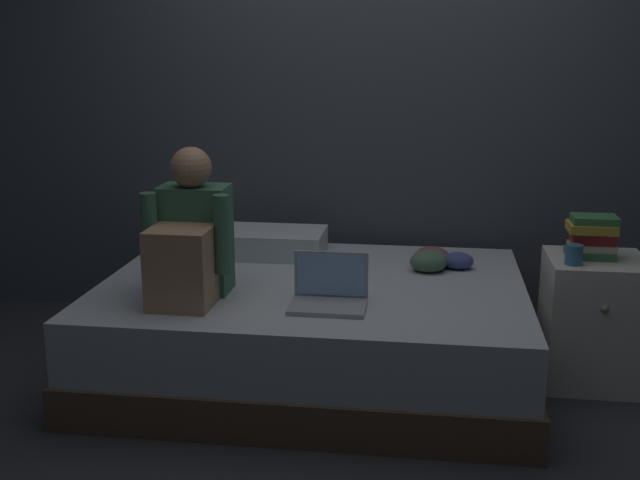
{
  "coord_description": "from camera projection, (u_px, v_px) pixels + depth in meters",
  "views": [
    {
      "loc": [
        0.33,
        -3.2,
        1.55
      ],
      "look_at": [
        -0.14,
        0.1,
        0.72
      ],
      "focal_mm": 44.16,
      "sensor_mm": 36.0,
      "label": 1
    }
  ],
  "objects": [
    {
      "name": "ground_plane",
      "position": [
        348.0,
        403.0,
        3.49
      ],
      "size": [
        8.0,
        8.0,
        0.0
      ],
      "primitive_type": "plane",
      "color": "#2D2D33"
    },
    {
      "name": "wall_back",
      "position": [
        373.0,
        81.0,
        4.32
      ],
      "size": [
        5.6,
        0.1,
        2.7
      ],
      "primitive_type": "cube",
      "color": "#424751",
      "rests_on": "ground_plane"
    },
    {
      "name": "bed",
      "position": [
        313.0,
        328.0,
        3.75
      ],
      "size": [
        2.0,
        1.5,
        0.47
      ],
      "color": "brown",
      "rests_on": "ground_plane"
    },
    {
      "name": "nightstand",
      "position": [
        593.0,
        320.0,
        3.66
      ],
      "size": [
        0.44,
        0.46,
        0.6
      ],
      "color": "beige",
      "rests_on": "ground_plane"
    },
    {
      "name": "person_sitting",
      "position": [
        190.0,
        242.0,
        3.41
      ],
      "size": [
        0.39,
        0.44,
        0.66
      ],
      "color": "#38664C",
      "rests_on": "bed"
    },
    {
      "name": "laptop",
      "position": [
        329.0,
        293.0,
        3.33
      ],
      "size": [
        0.32,
        0.23,
        0.22
      ],
      "color": "#9EA0A5",
      "rests_on": "bed"
    },
    {
      "name": "pillow",
      "position": [
        271.0,
        242.0,
        4.15
      ],
      "size": [
        0.56,
        0.36,
        0.13
      ],
      "primitive_type": "cube",
      "color": "silver",
      "rests_on": "bed"
    },
    {
      "name": "book_stack",
      "position": [
        592.0,
        237.0,
        3.57
      ],
      "size": [
        0.22,
        0.18,
        0.2
      ],
      "color": "#387042",
      "rests_on": "nightstand"
    },
    {
      "name": "mug",
      "position": [
        574.0,
        255.0,
        3.48
      ],
      "size": [
        0.08,
        0.08,
        0.09
      ],
      "primitive_type": "cylinder",
      "color": "teal",
      "rests_on": "nightstand"
    },
    {
      "name": "clothes_pile",
      "position": [
        435.0,
        259.0,
        3.89
      ],
      "size": [
        0.31,
        0.27,
        0.1
      ],
      "color": "#4C6B56",
      "rests_on": "bed"
    }
  ]
}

